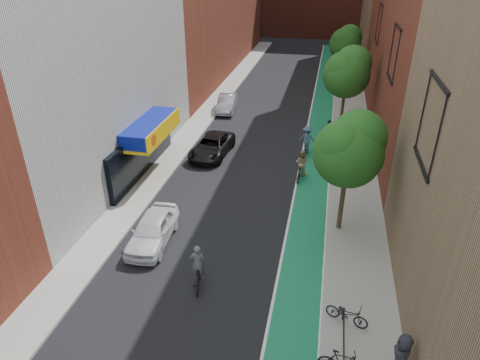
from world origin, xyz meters
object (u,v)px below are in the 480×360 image
Objects in this scene: parked_car_silver at (227,103)px; parked_car_black at (212,146)px; cyclist_lane_far at (307,142)px; pedestrian at (402,357)px; cyclist_lead at (198,273)px; parked_car_white at (153,230)px; cyclist_lane_near at (301,168)px; cyclist_lane_mid at (328,138)px.

parked_car_black is at bearing -87.96° from parked_car_silver.
cyclist_lane_far is 18.01m from pedestrian.
pedestrian is (4.33, -17.48, 0.03)m from cyclist_lane_far.
cyclist_lane_far is (6.53, 1.30, 0.37)m from parked_car_black.
parked_car_white is at bearing -52.39° from cyclist_lead.
cyclist_lane_far is at bearing -77.90° from cyclist_lane_near.
cyclist_lane_far is at bearing 15.27° from parked_car_black.
parked_car_black is at bearing -143.82° from pedestrian.
cyclist_lane_near is at bearing -16.82° from parked_car_black.
parked_car_silver is (-1.21, 9.51, 0.03)m from parked_car_black.
parked_car_silver is 11.36m from cyclist_lane_mid.
parked_car_white is 2.29× the size of pedestrian.
parked_car_black is 2.21× the size of cyclist_lane_far.
cyclist_lead is 1.03× the size of cyclist_lane_near.
cyclist_lane_far is (3.56, 14.47, 0.33)m from cyclist_lead.
cyclist_lane_far is at bearing -51.89° from parked_car_silver.
parked_car_white is at bearing -86.69° from parked_car_black.
cyclist_lane_near is 0.92× the size of cyclist_lane_mid.
cyclist_lane_mid reaches higher than pedestrian.
cyclist_lane_mid is at bearing -124.55° from cyclist_lane_far.
cyclist_lead reaches higher than parked_car_white.
pedestrian is at bearing 121.01° from cyclist_lane_near.
parked_car_silver is at bearing -44.14° from cyclist_lane_near.
parked_car_white is 15.63m from cyclist_lane_mid.
pedestrian is at bearing -29.80° from parked_car_white.
parked_car_black is at bearing 20.13° from cyclist_lane_far.
parked_car_black is at bearing -89.69° from cyclist_lead.
cyclist_lane_near is 3.76m from cyclist_lane_far.
parked_car_white is 10.45m from cyclist_lane_near.
cyclist_lane_mid is (8.09, 13.37, 0.12)m from parked_car_white.
cyclist_lane_far is (-1.43, -1.50, 0.20)m from cyclist_lane_mid.
cyclist_lane_near is (6.59, 8.11, 0.13)m from parked_car_white.
cyclist_lead reaches higher than parked_car_silver.
cyclist_lane_near is (3.48, 10.72, 0.14)m from cyclist_lead.
parked_car_white is 2.13× the size of cyclist_lane_near.
pedestrian is (10.86, -16.18, 0.41)m from parked_car_black.
parked_car_black is at bearing 86.51° from parked_car_white.
parked_car_black is 2.33× the size of cyclist_lead.
cyclist_lead is 11.27m from cyclist_lane_near.
cyclist_lane_far reaches higher than cyclist_lead.
pedestrian is at bearing -70.04° from parked_car_silver.
parked_car_silver is 2.12× the size of cyclist_lane_near.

